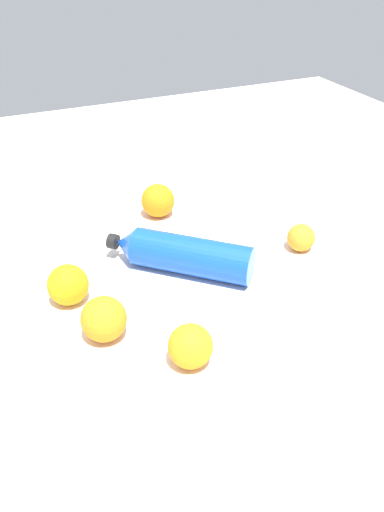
{
  "coord_description": "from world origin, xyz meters",
  "views": [
    {
      "loc": [
        0.33,
        0.83,
        0.64
      ],
      "look_at": [
        -0.05,
        -0.02,
        0.04
      ],
      "focal_mm": 38.01,
      "sensor_mm": 36.0,
      "label": 1
    }
  ],
  "objects_px": {
    "water_bottle": "(181,254)",
    "orange_1": "(68,285)",
    "orange_4": "(158,201)",
    "orange_2": "(104,319)",
    "orange_3": "(190,346)",
    "orange_0": "(301,238)"
  },
  "relations": [
    {
      "from": "orange_0",
      "to": "orange_1",
      "type": "distance_m",
      "value": 0.51
    },
    {
      "from": "orange_1",
      "to": "water_bottle",
      "type": "bearing_deg",
      "value": -177.29
    },
    {
      "from": "orange_2",
      "to": "orange_4",
      "type": "distance_m",
      "value": 0.45
    },
    {
      "from": "water_bottle",
      "to": "orange_4",
      "type": "xyz_separation_m",
      "value": [
        -0.04,
        -0.24,
        0.0
      ]
    },
    {
      "from": "water_bottle",
      "to": "orange_4",
      "type": "relative_size",
      "value": 3.3
    },
    {
      "from": "orange_2",
      "to": "orange_4",
      "type": "bearing_deg",
      "value": -122.92
    },
    {
      "from": "water_bottle",
      "to": "orange_0",
      "type": "xyz_separation_m",
      "value": [
        -0.27,
        0.03,
        -0.01
      ]
    },
    {
      "from": "orange_0",
      "to": "orange_1",
      "type": "relative_size",
      "value": 0.78
    },
    {
      "from": "orange_0",
      "to": "orange_4",
      "type": "xyz_separation_m",
      "value": [
        0.23,
        -0.28,
        0.01
      ]
    },
    {
      "from": "orange_1",
      "to": "orange_2",
      "type": "height_order",
      "value": "orange_2"
    },
    {
      "from": "water_bottle",
      "to": "orange_0",
      "type": "bearing_deg",
      "value": -143.84
    },
    {
      "from": "orange_2",
      "to": "orange_3",
      "type": "height_order",
      "value": "orange_2"
    },
    {
      "from": "orange_0",
      "to": "orange_3",
      "type": "xyz_separation_m",
      "value": [
        0.37,
        0.23,
        0.01
      ]
    },
    {
      "from": "orange_2",
      "to": "orange_4",
      "type": "height_order",
      "value": "same"
    },
    {
      "from": "orange_2",
      "to": "orange_0",
      "type": "bearing_deg",
      "value": -167.48
    },
    {
      "from": "orange_4",
      "to": "orange_0",
      "type": "bearing_deg",
      "value": 129.63
    },
    {
      "from": "orange_3",
      "to": "orange_4",
      "type": "distance_m",
      "value": 0.52
    },
    {
      "from": "orange_0",
      "to": "orange_3",
      "type": "bearing_deg",
      "value": 31.79
    },
    {
      "from": "water_bottle",
      "to": "orange_1",
      "type": "distance_m",
      "value": 0.24
    },
    {
      "from": "orange_2",
      "to": "orange_3",
      "type": "distance_m",
      "value": 0.16
    },
    {
      "from": "orange_3",
      "to": "orange_4",
      "type": "relative_size",
      "value": 0.93
    },
    {
      "from": "orange_1",
      "to": "orange_3",
      "type": "xyz_separation_m",
      "value": [
        -0.14,
        0.25,
        -0.0
      ]
    }
  ]
}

